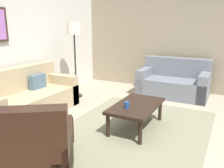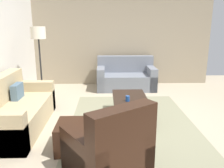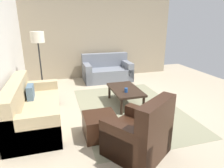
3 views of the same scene
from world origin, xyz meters
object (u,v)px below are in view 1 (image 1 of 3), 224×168
object	(u,v)px
couch_loveseat	(174,83)
cup	(127,105)
armchair_leather	(32,160)
ottoman	(45,133)
couch_main	(25,99)
coffee_table	(136,107)
lamp_standing	(74,36)

from	to	relation	value
couch_loveseat	cup	xyz separation A→B (m)	(-2.40, 0.17, 0.16)
armchair_leather	cup	size ratio (longest dim) A/B	11.16
armchair_leather	ottoman	xyz separation A→B (m)	(0.68, 0.47, -0.11)
couch_loveseat	armchair_leather	xyz separation A→B (m)	(-4.01, 0.52, 0.01)
couch_main	coffee_table	size ratio (longest dim) A/B	1.78
couch_loveseat	armchair_leather	distance (m)	4.04
ottoman	cup	size ratio (longest dim) A/B	5.62
cup	ottoman	bearing A→B (deg)	138.52
cup	lamp_standing	size ratio (longest dim) A/B	0.06
armchair_leather	lamp_standing	bearing A→B (deg)	28.01
couch_loveseat	lamp_standing	distance (m)	2.60
couch_main	armchair_leather	bearing A→B (deg)	-130.63
couch_main	coffee_table	world-z (taller)	couch_main
couch_loveseat	coffee_table	distance (m)	2.18
couch_loveseat	armchair_leather	size ratio (longest dim) A/B	1.43
couch_main	coffee_table	xyz separation A→B (m)	(0.40, -2.09, 0.06)
lamp_standing	couch_loveseat	bearing A→B (deg)	-59.33
couch_main	cup	xyz separation A→B (m)	(0.17, -2.02, 0.16)
armchair_leather	cup	xyz separation A→B (m)	(1.61, -0.35, 0.15)
coffee_table	cup	distance (m)	0.26
lamp_standing	ottoman	bearing A→B (deg)	-154.28
couch_main	armchair_leather	world-z (taller)	armchair_leather
couch_loveseat	lamp_standing	xyz separation A→B (m)	(-1.20, 2.02, 1.11)
couch_loveseat	ottoman	distance (m)	3.48
ottoman	coffee_table	size ratio (longest dim) A/B	0.51
coffee_table	armchair_leather	bearing A→B (deg)	167.21
couch_loveseat	lamp_standing	world-z (taller)	lamp_standing
couch_loveseat	couch_main	bearing A→B (deg)	139.57
ottoman	coffee_table	bearing A→B (deg)	-37.47
couch_loveseat	ottoman	size ratio (longest dim) A/B	2.83
couch_loveseat	cup	size ratio (longest dim) A/B	15.92
coffee_table	couch_loveseat	bearing A→B (deg)	-2.79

